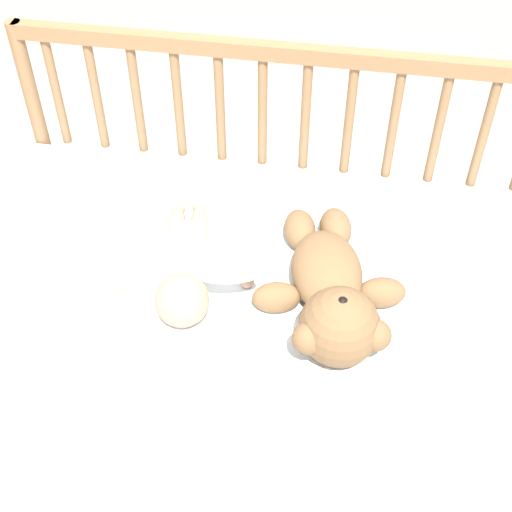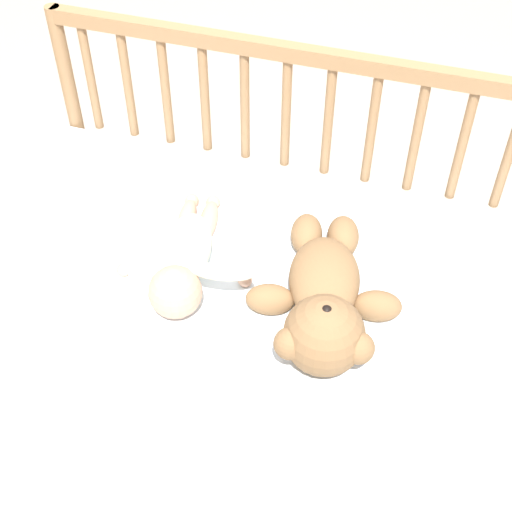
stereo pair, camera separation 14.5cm
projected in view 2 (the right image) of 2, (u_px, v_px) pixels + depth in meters
name	position (u px, v px, depth m)	size (l,w,h in m)	color
ground_plane	(256.00, 401.00, 1.83)	(12.00, 12.00, 0.00)	tan
crib_mattress	(256.00, 344.00, 1.66)	(1.28, 0.72, 0.47)	silver
crib_rail	(306.00, 134.00, 1.68)	(1.28, 0.04, 0.80)	#997047
blanket	(258.00, 278.00, 1.48)	(0.82, 0.54, 0.01)	white
teddy_bear	(324.00, 300.00, 1.37)	(0.31, 0.44, 0.15)	olive
baby	(185.00, 259.00, 1.46)	(0.32, 0.38, 0.11)	#EAEACC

